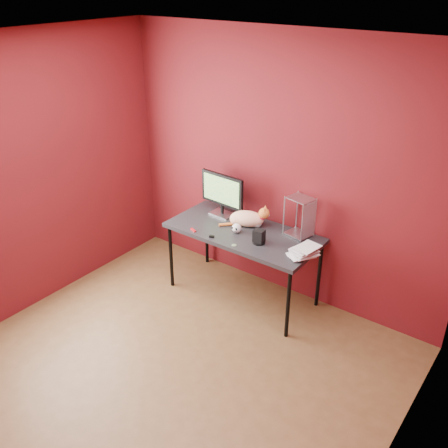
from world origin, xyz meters
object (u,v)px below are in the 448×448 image
Objects in this scene: monitor at (222,193)px; speaker at (259,237)px; desk at (243,235)px; book_stack at (303,194)px; cat at (248,218)px; skull_mug at (236,228)px.

monitor reaches higher than speaker.
book_stack is at bearing -3.72° from desk.
cat is 4.57× the size of skull_mug.
speaker is at bearing -24.28° from desk.
desk is 0.30m from speaker.
monitor is at bearing 141.86° from skull_mug.
speaker is 0.12× the size of book_stack.
book_stack is (0.63, -0.04, 0.62)m from desk.
desk is 0.88m from book_stack.
speaker is (0.28, -0.23, -0.02)m from cat.
desk is at bearing -19.93° from monitor.
skull_mug is (-0.03, -0.07, 0.10)m from desk.
desk is 2.90× the size of monitor.
speaker reaches higher than skull_mug.
speaker is (0.25, -0.11, 0.11)m from desk.
desk is 0.18m from cat.
monitor is 1.08m from book_stack.
skull_mug is at bearing -112.61° from cat.
cat is (-0.03, 0.11, 0.13)m from desk.
book_stack is (1.01, -0.21, 0.32)m from monitor.
skull_mug is at bearing -30.50° from monitor.
desk is 1.32× the size of book_stack.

